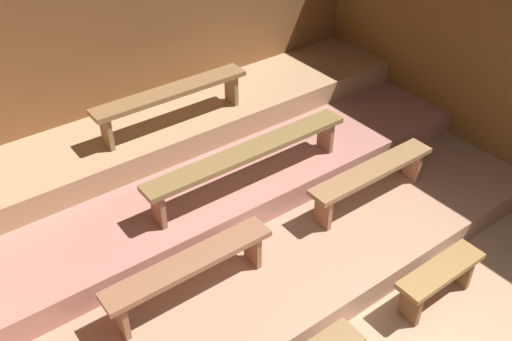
{
  "coord_description": "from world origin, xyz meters",
  "views": [
    {
      "loc": [
        -2.7,
        -1.18,
        4.12
      ],
      "look_at": [
        0.19,
        2.67,
        0.61
      ],
      "focal_mm": 39.96,
      "sensor_mm": 36.0,
      "label": 1
    }
  ],
  "objects_px": {
    "bench_floor_right": "(440,276)",
    "bench_middle_center": "(249,155)",
    "bench_lower_left": "(190,267)",
    "bench_upper_center": "(172,96)",
    "bench_lower_right": "(372,175)"
  },
  "relations": [
    {
      "from": "bench_floor_right",
      "to": "bench_middle_center",
      "type": "height_order",
      "value": "bench_middle_center"
    },
    {
      "from": "bench_floor_right",
      "to": "bench_middle_center",
      "type": "relative_size",
      "value": 0.41
    },
    {
      "from": "bench_lower_left",
      "to": "bench_middle_center",
      "type": "bearing_deg",
      "value": 31.86
    },
    {
      "from": "bench_lower_left",
      "to": "bench_middle_center",
      "type": "distance_m",
      "value": 1.39
    },
    {
      "from": "bench_upper_center",
      "to": "bench_floor_right",
      "type": "bearing_deg",
      "value": -72.23
    },
    {
      "from": "bench_lower_right",
      "to": "bench_lower_left",
      "type": "bearing_deg",
      "value": 180.0
    },
    {
      "from": "bench_lower_right",
      "to": "bench_floor_right",
      "type": "bearing_deg",
      "value": -105.04
    },
    {
      "from": "bench_lower_left",
      "to": "bench_lower_right",
      "type": "xyz_separation_m",
      "value": [
        2.2,
        0.0,
        0.0
      ]
    },
    {
      "from": "bench_floor_right",
      "to": "bench_middle_center",
      "type": "distance_m",
      "value": 2.13
    },
    {
      "from": "bench_lower_left",
      "to": "bench_lower_right",
      "type": "height_order",
      "value": "same"
    },
    {
      "from": "bench_floor_right",
      "to": "bench_lower_left",
      "type": "xyz_separation_m",
      "value": [
        -1.88,
        1.19,
        0.3
      ]
    },
    {
      "from": "bench_floor_right",
      "to": "bench_upper_center",
      "type": "xyz_separation_m",
      "value": [
        -0.96,
        3.0,
        0.85
      ]
    },
    {
      "from": "bench_lower_left",
      "to": "bench_upper_center",
      "type": "bearing_deg",
      "value": 62.97
    },
    {
      "from": "bench_floor_right",
      "to": "bench_upper_center",
      "type": "bearing_deg",
      "value": 107.77
    },
    {
      "from": "bench_middle_center",
      "to": "bench_upper_center",
      "type": "xyz_separation_m",
      "value": [
        -0.23,
        1.09,
        0.27
      ]
    }
  ]
}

